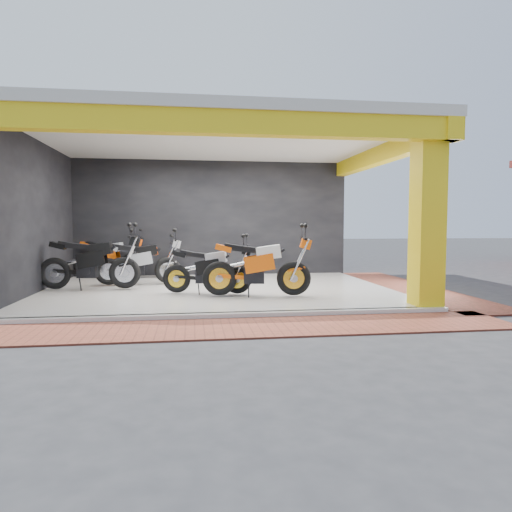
{
  "coord_description": "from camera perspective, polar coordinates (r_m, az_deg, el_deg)",
  "views": [
    {
      "loc": [
        -0.58,
        -8.73,
        1.62
      ],
      "look_at": [
        0.83,
        1.4,
        0.9
      ],
      "focal_mm": 32.0,
      "sensor_mm": 36.0,
      "label": 1
    }
  ],
  "objects": [
    {
      "name": "moto_hero",
      "position": [
        9.53,
        4.76,
        -0.72
      ],
      "size": [
        2.49,
        1.2,
        1.47
      ],
      "primitive_type": null,
      "rotation": [
        0.0,
        0.0,
        -0.13
      ],
      "color": "#EC5909",
      "rests_on": "showroom_floor"
    },
    {
      "name": "corner_column",
      "position": [
        9.08,
        20.63,
        4.6
      ],
      "size": [
        0.5,
        0.5,
        3.5
      ],
      "primitive_type": "cube",
      "color": "yellow",
      "rests_on": "ground"
    },
    {
      "name": "showroom_floor",
      "position": [
        10.86,
        -4.79,
        -4.3
      ],
      "size": [
        8.0,
        6.0,
        0.1
      ],
      "primitive_type": "cube",
      "color": "white",
      "rests_on": "ground"
    },
    {
      "name": "paver_front",
      "position": [
        7.13,
        -3.09,
        -8.97
      ],
      "size": [
        9.0,
        1.4,
        0.03
      ],
      "primitive_type": "cube",
      "color": "brown",
      "rests_on": "ground"
    },
    {
      "name": "header_beam_front",
      "position": [
        7.93,
        -3.7,
        16.26
      ],
      "size": [
        8.4,
        0.3,
        0.4
      ],
      "primitive_type": "cube",
      "color": "yellow",
      "rests_on": "corner_column"
    },
    {
      "name": "moto_row_b",
      "position": [
        10.96,
        -16.13,
        -0.2
      ],
      "size": [
        2.49,
        1.07,
        1.48
      ],
      "primitive_type": null,
      "rotation": [
        0.0,
        0.0,
        -0.07
      ],
      "color": "black",
      "rests_on": "showroom_floor"
    },
    {
      "name": "header_beam_right",
      "position": [
        11.79,
        15.38,
        12.08
      ],
      "size": [
        0.3,
        6.4,
        0.4
      ],
      "primitive_type": "cube",
      "color": "yellow",
      "rests_on": "corner_column"
    },
    {
      "name": "ground",
      "position": [
        8.89,
        -4.08,
        -6.47
      ],
      "size": [
        80.0,
        80.0,
        0.0
      ],
      "primitive_type": "plane",
      "color": "#2D2D30",
      "rests_on": "ground"
    },
    {
      "name": "back_wall",
      "position": [
        13.84,
        -5.54,
        4.54
      ],
      "size": [
        8.2,
        0.2,
        3.5
      ],
      "primitive_type": "cube",
      "color": "black",
      "rests_on": "ground"
    },
    {
      "name": "moto_row_a",
      "position": [
        9.78,
        -2.37,
        -1.21
      ],
      "size": [
        2.17,
        1.22,
        1.25
      ],
      "primitive_type": null,
      "rotation": [
        0.0,
        0.0,
        -0.23
      ],
      "color": "black",
      "rests_on": "showroom_floor"
    },
    {
      "name": "showroom_ceiling",
      "position": [
        10.92,
        -4.91,
        14.45
      ],
      "size": [
        8.4,
        6.4,
        0.2
      ],
      "primitive_type": "cube",
      "color": "beige",
      "rests_on": "corner_column"
    },
    {
      "name": "moto_row_c",
      "position": [
        13.13,
        -11.2,
        -0.12
      ],
      "size": [
        1.99,
        0.9,
        1.18
      ],
      "primitive_type": null,
      "rotation": [
        0.0,
        0.0,
        0.1
      ],
      "color": "black",
      "rests_on": "showroom_floor"
    },
    {
      "name": "moto_row_d",
      "position": [
        11.69,
        -10.98,
        -0.2
      ],
      "size": [
        2.27,
        0.99,
        1.35
      ],
      "primitive_type": null,
      "rotation": [
        0.0,
        0.0,
        0.08
      ],
      "color": "#989B9F",
      "rests_on": "showroom_floor"
    },
    {
      "name": "left_wall",
      "position": [
        11.29,
        -26.17,
        4.28
      ],
      "size": [
        0.2,
        6.2,
        3.5
      ],
      "primitive_type": "cube",
      "color": "black",
      "rests_on": "ground"
    },
    {
      "name": "floor_kerb",
      "position": [
        7.89,
        -3.58,
        -7.46
      ],
      "size": [
        8.0,
        0.2,
        0.1
      ],
      "primitive_type": "cube",
      "color": "white",
      "rests_on": "ground"
    },
    {
      "name": "moto_row_e",
      "position": [
        13.37,
        -15.43,
        0.23
      ],
      "size": [
        2.34,
        1.41,
        1.34
      ],
      "primitive_type": null,
      "rotation": [
        0.0,
        0.0,
        -0.29
      ],
      "color": "#F6580A",
      "rests_on": "showroom_floor"
    },
    {
      "name": "paver_right",
      "position": [
        12.11,
        18.58,
        -3.8
      ],
      "size": [
        1.4,
        7.0,
        0.03
      ],
      "primitive_type": "cube",
      "color": "brown",
      "rests_on": "ground"
    }
  ]
}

